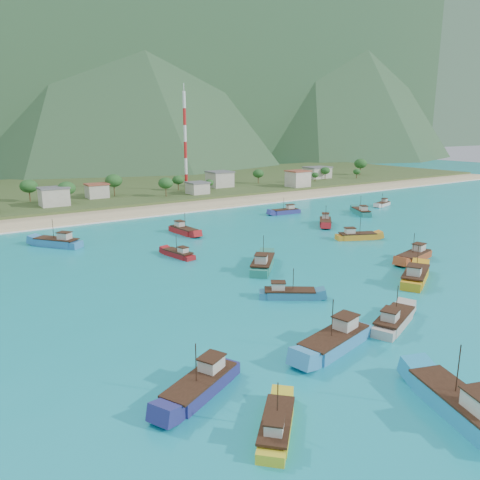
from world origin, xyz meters
TOP-DOWN VIEW (x-y plane):
  - ground at (0.00, 0.00)m, footprint 600.00×600.00m
  - beach at (0.00, 79.00)m, footprint 400.00×18.00m
  - land at (0.00, 140.00)m, footprint 400.00×110.00m
  - surf_line at (0.00, 69.50)m, footprint 400.00×2.50m
  - village at (11.05, 102.40)m, footprint 213.68×29.05m
  - vegetation at (-4.95, 103.60)m, footprint 271.59×26.16m
  - radio_tower at (27.18, 108.00)m, footprint 1.20×1.20m
  - boat_0 at (7.96, -15.97)m, footprint 12.22×8.76m
  - boat_1 at (31.98, 49.52)m, footprint 9.99×4.09m
  - boat_3 at (-41.97, -25.83)m, footprint 11.09×7.50m
  - boat_4 at (30.04, 29.52)m, footprint 9.26×9.59m
  - boat_8 at (-16.32, -9.47)m, footprint 9.09×7.63m
  - boat_9 at (-8.42, 42.46)m, footprint 3.89×10.51m
  - boat_10 at (-23.29, -43.55)m, footprint 7.74×13.14m
  - boat_13 at (-19.87, 22.85)m, footprint 4.13×8.82m
  - boat_14 at (-22.99, -26.53)m, footprint 12.74×6.20m
  - boat_15 at (24.09, 12.47)m, footprint 10.41×6.96m
  - boat_17 at (-11.35, -26.37)m, footprint 10.87×6.72m
  - boat_18 at (19.71, -7.28)m, footprint 11.21×5.34m
  - boat_19 at (51.08, 35.00)m, footprint 7.81×10.80m
  - boat_20 at (-39.08, 46.99)m, footprint 9.82×11.44m
  - boat_21 at (-39.66, -35.56)m, footprint 8.03×7.95m
  - boat_22 at (-10.21, 5.66)m, footprint 10.82×10.97m
  - boat_24 at (70.17, 42.08)m, footprint 8.88×4.88m

SIDE VIEW (x-z plane):
  - ground at x=0.00m, z-range 0.00..0.00m
  - beach at x=0.00m, z-range -0.60..0.60m
  - land at x=0.00m, z-range -1.20..1.20m
  - surf_line at x=0.00m, z-range -0.04..0.04m
  - boat_13 at x=-19.87m, z-range -1.99..3.03m
  - boat_24 at x=70.17m, z-range -1.99..3.04m
  - boat_21 at x=-39.66m, z-range -2.03..3.12m
  - boat_8 at x=-16.32m, z-range -2.13..3.33m
  - boat_1 at x=31.98m, z-range -2.22..3.52m
  - boat_15 at x=24.09m, z-range -2.29..3.67m
  - boat_4 at x=30.04m, z-range -2.33..3.75m
  - boat_9 at x=-8.42m, z-range -2.33..3.76m
  - boat_17 at x=-11.35m, z-range -2.36..3.83m
  - boat_19 at x=51.08m, z-range -2.38..3.87m
  - boat_3 at x=-41.97m, z-range -2.42..3.95m
  - boat_18 at x=19.71m, z-range -2.42..3.95m
  - boat_20 at x=-39.08m, z-range -2.60..4.33m
  - boat_22 at x=-10.21m, z-range -2.63..4.40m
  - boat_0 at x=7.96m, z-range -2.64..4.43m
  - boat_14 at x=-22.99m, z-range -2.70..4.54m
  - boat_10 at x=-23.29m, z-range -2.77..4.69m
  - village at x=11.05m, z-range 0.97..8.22m
  - vegetation at x=-4.95m, z-range 0.76..9.78m
  - radio_tower at x=27.18m, z-range 1.60..40.99m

